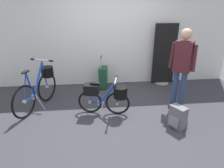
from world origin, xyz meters
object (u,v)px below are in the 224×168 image
folding_bike_foreground (106,95)px  visitor_near_wall (182,65)px  backpack_on_floor (178,117)px  display_bike_left (39,86)px  floor_banner_stand (164,58)px  rolling_suitcase (103,77)px

folding_bike_foreground → visitor_near_wall: visitor_near_wall is taller
folding_bike_foreground → backpack_on_floor: folding_bike_foreground is taller
folding_bike_foreground → backpack_on_floor: (1.22, -0.60, -0.19)m
display_bike_left → floor_banner_stand: bearing=17.8°
floor_banner_stand → backpack_on_floor: (-0.42, -2.04, -0.51)m
visitor_near_wall → folding_bike_foreground: bearing=-174.8°
rolling_suitcase → display_bike_left: bearing=-149.0°
rolling_suitcase → backpack_on_floor: bearing=-58.0°
display_bike_left → folding_bike_foreground: bearing=-19.7°
display_bike_left → backpack_on_floor: 2.80m
display_bike_left → visitor_near_wall: size_ratio=0.81×
floor_banner_stand → rolling_suitcase: (-1.62, -0.13, -0.43)m
display_bike_left → rolling_suitcase: display_bike_left is taller
visitor_near_wall → backpack_on_floor: bearing=-112.4°
floor_banner_stand → folding_bike_foreground: (-1.64, -1.45, -0.31)m
folding_bike_foreground → display_bike_left: (-1.36, 0.49, 0.05)m
display_bike_left → visitor_near_wall: bearing=-6.9°
floor_banner_stand → display_bike_left: bearing=-162.2°
display_bike_left → rolling_suitcase: size_ratio=1.58×
display_bike_left → backpack_on_floor: (2.58, -1.08, -0.24)m
floor_banner_stand → display_bike_left: 3.16m
floor_banner_stand → rolling_suitcase: 1.68m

